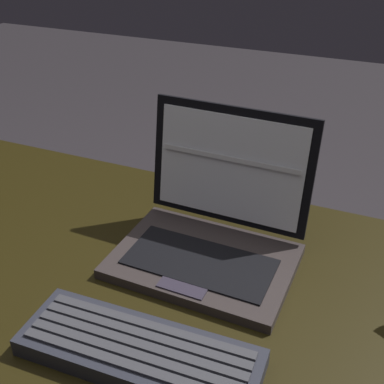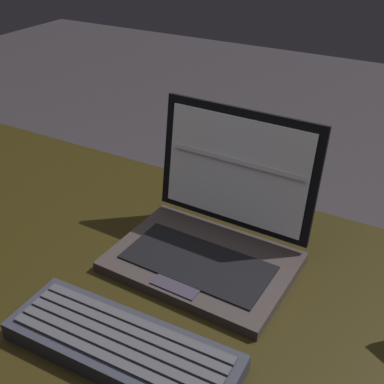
% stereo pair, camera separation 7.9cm
% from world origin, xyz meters
% --- Properties ---
extents(desk, '(1.73, 0.65, 0.70)m').
position_xyz_m(desk, '(0.00, 0.00, 0.58)').
color(desk, black).
rests_on(desk, ground).
extents(laptop_front, '(0.31, 0.25, 0.24)m').
position_xyz_m(laptop_front, '(0.05, 0.09, 0.75)').
color(laptop_front, '#312928').
rests_on(laptop_front, desk).
extents(external_keyboard, '(0.34, 0.12, 0.03)m').
position_xyz_m(external_keyboard, '(0.04, -0.16, 0.72)').
color(external_keyboard, '#262731').
rests_on(external_keyboard, desk).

